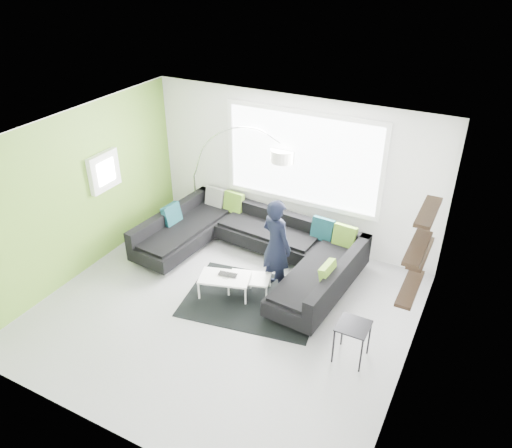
{
  "coord_description": "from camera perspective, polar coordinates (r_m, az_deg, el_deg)",
  "views": [
    {
      "loc": [
        3.24,
        -5.16,
        5.09
      ],
      "look_at": [
        0.09,
        0.9,
        1.14
      ],
      "focal_mm": 35.0,
      "sensor_mm": 36.0,
      "label": 1
    }
  ],
  "objects": [
    {
      "name": "ground",
      "position": [
        7.93,
        -3.63,
        -9.94
      ],
      "size": [
        5.5,
        5.5,
        0.0
      ],
      "primitive_type": "plane",
      "color": "gray",
      "rests_on": "ground"
    },
    {
      "name": "room_shell",
      "position": [
        7.05,
        -2.98,
        2.27
      ],
      "size": [
        5.54,
        5.04,
        2.82
      ],
      "color": "white",
      "rests_on": "ground"
    },
    {
      "name": "person",
      "position": [
        7.97,
        2.33,
        -2.45
      ],
      "size": [
        0.86,
        0.8,
        1.62
      ],
      "primitive_type": "imported",
      "rotation": [
        0.0,
        0.0,
        2.76
      ],
      "color": "black",
      "rests_on": "ground"
    },
    {
      "name": "sectional_sofa",
      "position": [
        8.7,
        -0.94,
        -3.0
      ],
      "size": [
        3.81,
        2.55,
        0.78
      ],
      "rotation": [
        0.0,
        0.0,
        -0.09
      ],
      "color": "black",
      "rests_on": "ground"
    },
    {
      "name": "laptop",
      "position": [
        8.07,
        -3.35,
        -5.97
      ],
      "size": [
        0.37,
        0.3,
        0.02
      ],
      "primitive_type": "imported",
      "rotation": [
        0.0,
        0.0,
        0.17
      ],
      "color": "black",
      "rests_on": "coffee_table"
    },
    {
      "name": "coffee_table",
      "position": [
        8.19,
        -2.16,
        -6.91
      ],
      "size": [
        1.17,
        0.88,
        0.34
      ],
      "primitive_type": "cube",
      "rotation": [
        0.0,
        0.0,
        0.29
      ],
      "color": "silver",
      "rests_on": "ground"
    },
    {
      "name": "rug",
      "position": [
        8.14,
        -0.41,
        -8.61
      ],
      "size": [
        2.35,
        1.87,
        0.01
      ],
      "primitive_type": "cube",
      "rotation": [
        0.0,
        0.0,
        0.17
      ],
      "color": "black",
      "rests_on": "ground"
    },
    {
      "name": "side_table",
      "position": [
        7.11,
        10.86,
        -13.08
      ],
      "size": [
        0.43,
        0.43,
        0.59
      ],
      "primitive_type": "cube",
      "rotation": [
        0.0,
        0.0,
        0.0
      ],
      "color": "black",
      "rests_on": "ground"
    },
    {
      "name": "arc_lamp",
      "position": [
        9.77,
        -7.09,
        5.53
      ],
      "size": [
        2.1,
        1.01,
        2.15
      ],
      "primitive_type": null,
      "rotation": [
        0.0,
        0.0,
        0.15
      ],
      "color": "silver",
      "rests_on": "ground"
    }
  ]
}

